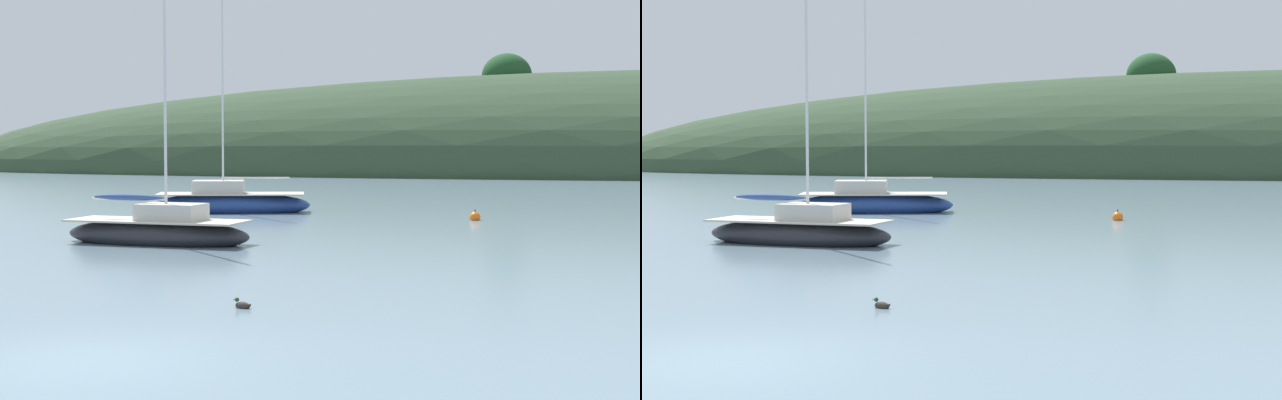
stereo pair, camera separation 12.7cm
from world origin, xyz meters
TOP-DOWN VIEW (x-y plane):
  - ground_plane at (0.00, 0.00)m, footprint 400.00×400.00m
  - sailboat_red_portside at (-4.52, 16.38)m, footprint 6.44×2.96m
  - sailboat_blue_center at (-5.80, 29.78)m, footprint 7.39×3.75m
  - mooring_buoy_channel at (5.07, 27.23)m, footprint 0.44×0.44m
  - duck_lead at (1.09, 5.04)m, footprint 0.41×0.30m

SIDE VIEW (x-z plane):
  - ground_plane at x=0.00m, z-range 0.00..0.00m
  - duck_lead at x=1.09m, z-range -0.07..0.17m
  - mooring_buoy_channel at x=5.07m, z-range -0.15..0.39m
  - sailboat_red_portside at x=-4.52m, z-range -3.96..4.73m
  - sailboat_blue_center at x=-5.80m, z-range -4.49..5.34m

